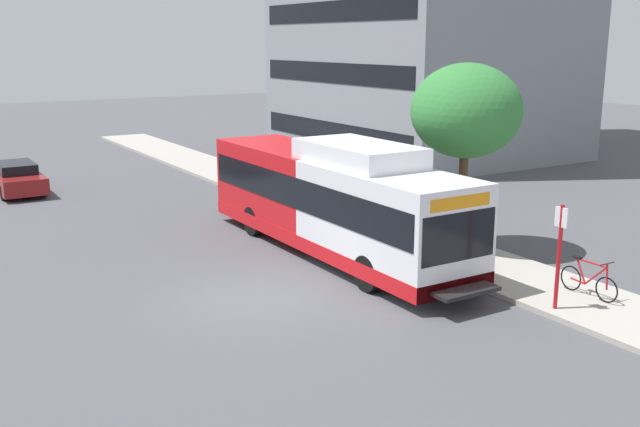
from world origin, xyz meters
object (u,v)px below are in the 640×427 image
Objects in this scene: bus_stop_sign_pole at (559,249)px; bicycle_parked at (589,280)px; street_tree_near_stop at (466,111)px; parked_car_far_lane at (17,178)px; transit_bus at (333,200)px.

bus_stop_sign_pole is 1.48× the size of bicycle_parked.
bus_stop_sign_pole is at bearing -108.44° from street_tree_near_stop.
parked_car_far_lane is at bearing 110.80° from bus_stop_sign_pole.
transit_bus is 2.72× the size of parked_car_far_lane.
bus_stop_sign_pole is 24.04m from parked_car_far_lane.
transit_bus is at bearing 103.94° from bus_stop_sign_pole.
transit_bus is at bearing -66.11° from parked_car_far_lane.
street_tree_near_stop is at bearing 71.56° from bus_stop_sign_pole.
bicycle_parked is 6.48m from street_tree_near_stop.
transit_bus is 6.96× the size of bicycle_parked.
parked_car_far_lane is at bearing 113.89° from transit_bus.
bicycle_parked is (3.22, -7.11, -1.14)m from transit_bus.
street_tree_near_stop is at bearing -58.90° from parked_car_far_lane.
street_tree_near_stop is (3.59, -1.92, 2.72)m from transit_bus.
bicycle_parked is (1.41, 0.16, -1.09)m from bus_stop_sign_pole.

